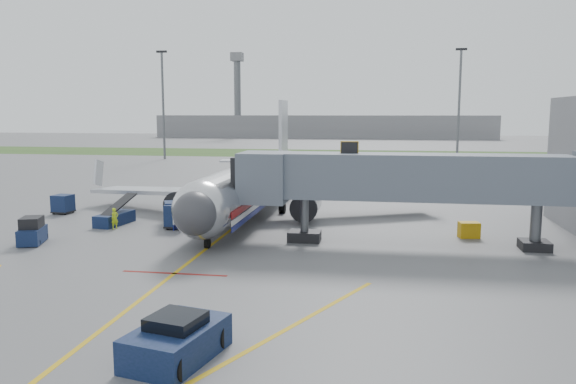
% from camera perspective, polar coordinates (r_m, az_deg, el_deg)
% --- Properties ---
extents(ground, '(400.00, 400.00, 0.00)m').
position_cam_1_polar(ground, '(35.42, -9.16, -6.38)').
color(ground, '#565659').
rests_on(ground, ground).
extents(grass_strip, '(300.00, 25.00, 0.01)m').
position_cam_1_polar(grass_strip, '(123.30, 4.25, 3.92)').
color(grass_strip, '#2D4C1E').
rests_on(grass_strip, ground).
extents(apron_markings, '(21.52, 50.00, 0.01)m').
position_cam_1_polar(apron_markings, '(28.78, -13.90, -9.91)').
color(apron_markings, gold).
rests_on(apron_markings, ground).
extents(airliner, '(32.10, 35.67, 10.25)m').
position_cam_1_polar(airliner, '(49.38, -3.61, 0.90)').
color(airliner, silver).
rests_on(airliner, ground).
extents(jet_bridge, '(25.30, 4.00, 6.90)m').
position_cam_1_polar(jet_bridge, '(37.77, 12.08, 1.34)').
color(jet_bridge, slate).
rests_on(jet_bridge, ground).
extents(light_mast_left, '(2.00, 0.44, 20.40)m').
position_cam_1_polar(light_mast_left, '(110.43, -12.57, 8.88)').
color(light_mast_left, '#595B60').
rests_on(light_mast_left, ground).
extents(light_mast_right, '(2.00, 0.44, 20.40)m').
position_cam_1_polar(light_mast_right, '(108.41, 17.00, 8.74)').
color(light_mast_right, '#595B60').
rests_on(light_mast_right, ground).
extents(distant_terminal, '(120.00, 14.00, 8.00)m').
position_cam_1_polar(distant_terminal, '(203.64, 3.50, 6.66)').
color(distant_terminal, slate).
rests_on(distant_terminal, ground).
extents(control_tower, '(4.00, 4.00, 30.00)m').
position_cam_1_polar(control_tower, '(204.17, -5.17, 10.39)').
color(control_tower, '#595B60').
rests_on(control_tower, ground).
extents(pushback_tug, '(3.22, 4.36, 1.64)m').
position_cam_1_polar(pushback_tug, '(21.14, -11.24, -14.55)').
color(pushback_tug, '#0B1B33').
rests_on(pushback_tug, ground).
extents(baggage_tug, '(2.10, 2.90, 1.82)m').
position_cam_1_polar(baggage_tug, '(41.64, -24.55, -3.71)').
color(baggage_tug, '#0B1B33').
rests_on(baggage_tug, ground).
extents(baggage_cart_a, '(1.78, 1.78, 1.87)m').
position_cam_1_polar(baggage_cart_a, '(43.69, -11.13, -2.42)').
color(baggage_cart_a, '#0B1B33').
rests_on(baggage_cart_a, ground).
extents(baggage_cart_b, '(1.66, 1.66, 1.65)m').
position_cam_1_polar(baggage_cart_b, '(53.04, -21.89, -1.14)').
color(baggage_cart_b, '#0B1B33').
rests_on(baggage_cart_b, ground).
extents(baggage_cart_c, '(2.38, 2.38, 1.95)m').
position_cam_1_polar(baggage_cart_c, '(44.46, -11.26, -2.19)').
color(baggage_cart_c, '#0B1B33').
rests_on(baggage_cart_c, ground).
extents(belt_loader, '(1.96, 4.62, 2.19)m').
position_cam_1_polar(belt_loader, '(46.49, -17.18, -2.51)').
color(belt_loader, '#0B1B33').
rests_on(belt_loader, ground).
extents(ground_power_cart, '(1.53, 1.15, 1.11)m').
position_cam_1_polar(ground_power_cart, '(41.79, 17.90, -3.69)').
color(ground_power_cart, '#D59B0C').
rests_on(ground_power_cart, ground).
extents(ramp_worker, '(0.64, 0.71, 1.62)m').
position_cam_1_polar(ramp_worker, '(44.65, -17.18, -2.58)').
color(ramp_worker, '#B3D318').
rests_on(ramp_worker, ground).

